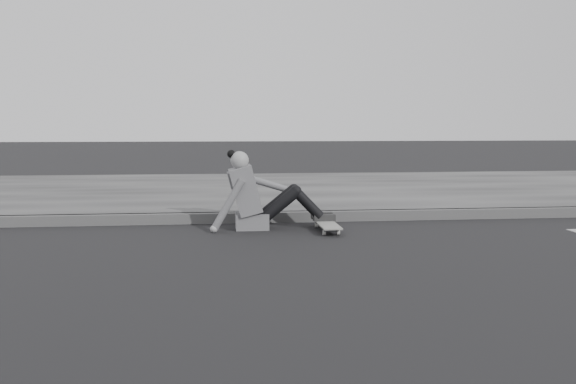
# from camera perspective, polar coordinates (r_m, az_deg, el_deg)

# --- Properties ---
(ground) EXTENTS (80.00, 80.00, 0.00)m
(ground) POSITION_cam_1_polar(r_m,az_deg,el_deg) (5.09, 1.21, -7.03)
(ground) COLOR black
(ground) RESTS_ON ground
(curb) EXTENTS (24.00, 0.16, 0.12)m
(curb) POSITION_cam_1_polar(r_m,az_deg,el_deg) (7.60, -1.42, -2.23)
(curb) COLOR #434343
(curb) RESTS_ON ground
(sidewalk) EXTENTS (24.00, 6.00, 0.12)m
(sidewalk) POSITION_cam_1_polar(r_m,az_deg,el_deg) (10.59, -2.89, 0.10)
(sidewalk) COLOR #393939
(sidewalk) RESTS_ON ground
(skateboard) EXTENTS (0.20, 0.78, 0.09)m
(skateboard) POSITION_cam_1_polar(r_m,az_deg,el_deg) (6.97, 3.48, -2.90)
(skateboard) COLOR #A09F9A
(skateboard) RESTS_ON ground
(seated_woman) EXTENTS (1.38, 0.46, 0.88)m
(seated_woman) POSITION_cam_1_polar(r_m,az_deg,el_deg) (7.08, -2.72, -0.39)
(seated_woman) COLOR #575759
(seated_woman) RESTS_ON ground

